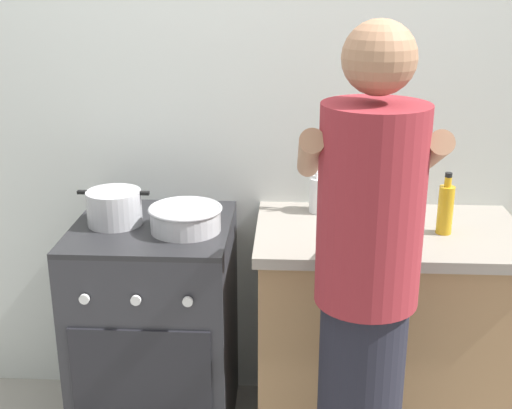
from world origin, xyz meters
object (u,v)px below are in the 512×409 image
(mixing_bowl, at_px, (186,218))
(pot, at_px, (114,207))
(utensil_crock, at_px, (322,187))
(person, at_px, (364,311))
(stove_range, at_px, (157,330))
(oil_bottle, at_px, (445,208))

(mixing_bowl, bearing_deg, pot, 168.62)
(pot, height_order, utensil_crock, utensil_crock)
(pot, bearing_deg, person, -33.29)
(stove_range, xyz_separation_m, oil_bottle, (1.09, -0.02, 0.55))
(stove_range, height_order, mixing_bowl, mixing_bowl)
(oil_bottle, height_order, person, person)
(mixing_bowl, height_order, utensil_crock, utensil_crock)
(stove_range, height_order, oil_bottle, oil_bottle)
(stove_range, distance_m, pot, 0.53)
(stove_range, xyz_separation_m, utensil_crock, (0.65, 0.19, 0.55))
(utensil_crock, bearing_deg, person, -82.56)
(mixing_bowl, relative_size, person, 0.16)
(mixing_bowl, bearing_deg, oil_bottle, 1.40)
(mixing_bowl, xyz_separation_m, oil_bottle, (0.95, 0.02, 0.05))
(oil_bottle, xyz_separation_m, person, (-0.34, -0.55, -0.14))
(mixing_bowl, xyz_separation_m, utensil_crock, (0.51, 0.24, 0.05))
(stove_range, xyz_separation_m, mixing_bowl, (0.14, -0.05, 0.50))
(mixing_bowl, distance_m, utensil_crock, 0.57)
(utensil_crock, height_order, oil_bottle, utensil_crock)
(utensil_crock, relative_size, oil_bottle, 1.41)
(person, bearing_deg, oil_bottle, 58.35)
(person, bearing_deg, stove_range, 142.52)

